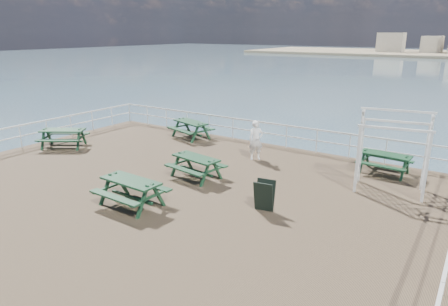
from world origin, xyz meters
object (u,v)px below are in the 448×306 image
(picnic_table_a, at_px, (63,134))
(picnic_table_c, at_px, (385,159))
(person, at_px, (256,140))
(picnic_table_d, at_px, (131,187))
(trellis_arbor, at_px, (392,156))
(picnic_table_b, at_px, (191,126))
(picnic_table_e, at_px, (196,163))

(picnic_table_a, height_order, picnic_table_c, picnic_table_a)
(picnic_table_a, relative_size, person, 1.51)
(picnic_table_d, bearing_deg, picnic_table_c, 53.57)
(trellis_arbor, bearing_deg, person, 164.21)
(trellis_arbor, bearing_deg, picnic_table_c, 97.17)
(picnic_table_a, xyz_separation_m, trellis_arbor, (13.95, 2.74, 0.63))
(picnic_table_a, height_order, picnic_table_b, picnic_table_b)
(picnic_table_a, relative_size, trellis_arbor, 0.90)
(picnic_table_a, bearing_deg, picnic_table_e, -31.13)
(trellis_arbor, distance_m, person, 5.56)
(picnic_table_e, bearing_deg, picnic_table_b, 138.82)
(picnic_table_a, relative_size, picnic_table_d, 1.23)
(picnic_table_b, bearing_deg, person, 0.63)
(picnic_table_d, xyz_separation_m, trellis_arbor, (6.43, 5.68, 0.63))
(picnic_table_c, distance_m, person, 5.12)
(picnic_table_b, bearing_deg, trellis_arbor, 5.85)
(picnic_table_e, bearing_deg, trellis_arbor, 31.34)
(picnic_table_a, height_order, picnic_table_e, picnic_table_a)
(trellis_arbor, bearing_deg, picnic_table_d, -148.04)
(picnic_table_e, height_order, person, person)
(picnic_table_a, bearing_deg, person, -10.65)
(picnic_table_d, relative_size, person, 1.23)
(picnic_table_b, xyz_separation_m, picnic_table_c, (9.47, -0.12, -0.06))
(picnic_table_b, distance_m, picnic_table_e, 5.83)
(picnic_table_c, distance_m, picnic_table_d, 9.50)
(picnic_table_a, bearing_deg, picnic_table_b, 17.26)
(picnic_table_a, distance_m, picnic_table_e, 7.69)
(picnic_table_b, relative_size, picnic_table_e, 1.14)
(picnic_table_a, relative_size, picnic_table_b, 1.06)
(person, bearing_deg, picnic_table_c, -27.08)
(picnic_table_e, xyz_separation_m, trellis_arbor, (6.26, 2.59, 0.67))
(picnic_table_b, bearing_deg, picnic_table_d, -48.18)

